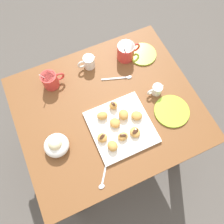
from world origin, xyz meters
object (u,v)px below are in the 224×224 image
object	(u,v)px
pastry_plate_square	(121,127)
beignet_4	(135,132)
cream_pitcher_white	(89,62)
beignet_8	(113,106)
ice_cream_bowl	(56,145)
coffee_mug_red_left	(50,80)
beignet_0	(137,116)
beignet_7	(102,116)
saucer_lime_left	(143,54)
dining_table	(108,118)
beignet_5	(115,123)
coffee_mug_red_right	(126,51)
beignet_6	(123,136)
chocolate_sauce_pitcher	(157,89)
beignet_2	(102,138)
beignet_3	(113,146)
beignet_1	(124,115)
saucer_lime_right	(172,111)

from	to	relation	value
pastry_plate_square	beignet_4	xyz separation A→B (m)	(0.04, -0.06, 0.02)
cream_pitcher_white	beignet_8	xyz separation A→B (m)	(0.01, -0.29, -0.00)
pastry_plate_square	ice_cream_bowl	distance (m)	0.31
coffee_mug_red_left	beignet_0	world-z (taller)	coffee_mug_red_left
beignet_7	beignet_4	bearing A→B (deg)	-52.49
saucer_lime_left	beignet_8	distance (m)	0.37
dining_table	ice_cream_bowl	bearing A→B (deg)	-163.51
beignet_0	beignet_5	xyz separation A→B (m)	(-0.11, 0.01, 0.00)
coffee_mug_red_left	coffee_mug_red_right	world-z (taller)	coffee_mug_red_right
beignet_6	beignet_8	bearing A→B (deg)	82.44
beignet_0	beignet_6	bearing A→B (deg)	-147.42
chocolate_sauce_pitcher	saucer_lime_left	bearing A→B (deg)	78.94
pastry_plate_square	beignet_7	bearing A→B (deg)	127.15
beignet_0	beignet_2	distance (m)	0.20
saucer_lime_left	beignet_5	bearing A→B (deg)	-134.86
coffee_mug_red_left	beignet_3	size ratio (longest dim) A/B	2.52
beignet_5	beignet_0	bearing A→B (deg)	-4.68
coffee_mug_red_right	beignet_2	size ratio (longest dim) A/B	3.09
dining_table	cream_pitcher_white	bearing A→B (deg)	88.09
beignet_0	beignet_3	xyz separation A→B (m)	(-0.17, -0.09, 0.00)
beignet_7	beignet_8	xyz separation A→B (m)	(0.07, 0.03, 0.00)
beignet_1	beignet_3	bearing A→B (deg)	-133.41
cream_pitcher_white	beignet_5	world-z (taller)	cream_pitcher_white
cream_pitcher_white	beignet_7	xyz separation A→B (m)	(-0.06, -0.31, -0.01)
chocolate_sauce_pitcher	beignet_2	bearing A→B (deg)	-161.28
beignet_4	beignet_7	distance (m)	0.18
beignet_5	beignet_7	bearing A→B (deg)	124.28
cream_pitcher_white	beignet_4	xyz separation A→B (m)	(0.05, -0.45, -0.01)
coffee_mug_red_left	chocolate_sauce_pitcher	distance (m)	0.54
beignet_1	pastry_plate_square	bearing A→B (deg)	-126.52
cream_pitcher_white	ice_cream_bowl	bearing A→B (deg)	-130.31
beignet_5	beignet_2	bearing A→B (deg)	-153.79
beignet_5	pastry_plate_square	bearing A→B (deg)	-46.45
dining_table	pastry_plate_square	distance (m)	0.19
coffee_mug_red_right	beignet_3	distance (m)	0.52
beignet_0	beignet_3	size ratio (longest dim) A/B	1.03
beignet_6	saucer_lime_left	bearing A→B (deg)	51.92
coffee_mug_red_right	chocolate_sauce_pitcher	bearing A→B (deg)	-80.02
chocolate_sauce_pitcher	beignet_4	bearing A→B (deg)	-141.89
dining_table	beignet_1	distance (m)	0.20
chocolate_sauce_pitcher	saucer_lime_left	distance (m)	0.25
beignet_1	saucer_lime_left	bearing A→B (deg)	48.67
coffee_mug_red_left	beignet_2	distance (m)	0.40
dining_table	saucer_lime_right	size ratio (longest dim) A/B	5.15
coffee_mug_red_right	saucer_lime_left	size ratio (longest dim) A/B	0.95
coffee_mug_red_left	cream_pitcher_white	distance (m)	0.22
beignet_2	beignet_6	bearing A→B (deg)	-19.75
beignet_3	beignet_8	size ratio (longest dim) A/B	1.29
beignet_3	beignet_2	bearing A→B (deg)	115.50
ice_cream_bowl	saucer_lime_left	xyz separation A→B (m)	(0.61, 0.31, -0.03)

